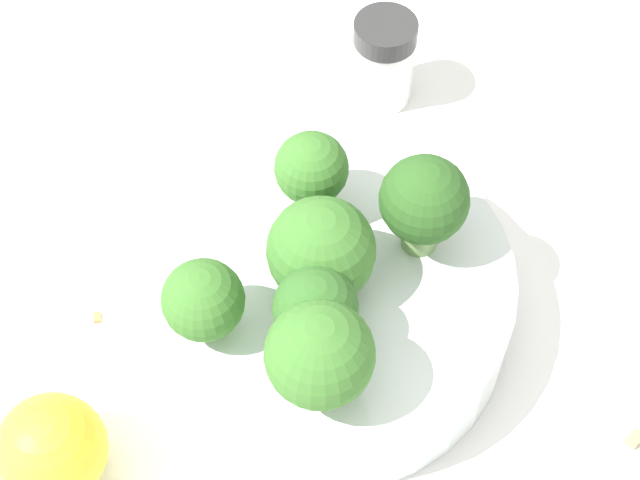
{
  "coord_description": "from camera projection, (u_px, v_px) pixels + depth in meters",
  "views": [
    {
      "loc": [
        0.03,
        0.31,
        0.53
      ],
      "look_at": [
        0.0,
        0.0,
        0.08
      ],
      "focal_mm": 60.0,
      "sensor_mm": 36.0,
      "label": 1
    }
  ],
  "objects": [
    {
      "name": "almond_crumb_2",
      "position": [
        97.0,
        316.0,
        0.62
      ],
      "size": [
        0.0,
        0.01,
        0.01
      ],
      "primitive_type": "cube",
      "rotation": [
        0.0,
        0.0,
        1.57
      ],
      "color": "olive",
      "rests_on": "ground_plane"
    },
    {
      "name": "ground_plane",
      "position": [
        320.0,
        319.0,
        0.62
      ],
      "size": [
        3.0,
        3.0,
        0.0
      ],
      "primitive_type": "plane",
      "color": "white"
    },
    {
      "name": "broccoli_floret_2",
      "position": [
        316.0,
        310.0,
        0.53
      ],
      "size": [
        0.04,
        0.04,
        0.06
      ],
      "color": "#84AD66",
      "rests_on": "bowl"
    },
    {
      "name": "broccoli_floret_4",
      "position": [
        203.0,
        301.0,
        0.54
      ],
      "size": [
        0.04,
        0.04,
        0.05
      ],
      "color": "#84AD66",
      "rests_on": "bowl"
    },
    {
      "name": "lemon_wedge",
      "position": [
        52.0,
        448.0,
        0.54
      ],
      "size": [
        0.06,
        0.06,
        0.06
      ],
      "primitive_type": "sphere",
      "color": "yellow",
      "rests_on": "ground_plane"
    },
    {
      "name": "almond_crumb_0",
      "position": [
        361.0,
        149.0,
        0.69
      ],
      "size": [
        0.01,
        0.01,
        0.01
      ],
      "primitive_type": "cube",
      "rotation": [
        0.0,
        0.0,
        3.49
      ],
      "color": "olive",
      "rests_on": "ground_plane"
    },
    {
      "name": "broccoli_floret_1",
      "position": [
        328.0,
        251.0,
        0.55
      ],
      "size": [
        0.06,
        0.06,
        0.06
      ],
      "color": "#8EB770",
      "rests_on": "bowl"
    },
    {
      "name": "bowl",
      "position": [
        320.0,
        297.0,
        0.6
      ],
      "size": [
        0.21,
        0.21,
        0.05
      ],
      "primitive_type": "cylinder",
      "color": "silver",
      "rests_on": "ground_plane"
    },
    {
      "name": "broccoli_floret_0",
      "position": [
        308.0,
        171.0,
        0.58
      ],
      "size": [
        0.04,
        0.04,
        0.06
      ],
      "color": "#8EB770",
      "rests_on": "bowl"
    },
    {
      "name": "almond_crumb_3",
      "position": [
        636.0,
        437.0,
        0.57
      ],
      "size": [
        0.01,
        0.01,
        0.01
      ],
      "primitive_type": "cube",
      "rotation": [
        0.0,
        0.0,
        3.85
      ],
      "color": "tan",
      "rests_on": "ground_plane"
    },
    {
      "name": "broccoli_floret_5",
      "position": [
        320.0,
        356.0,
        0.51
      ],
      "size": [
        0.05,
        0.05,
        0.06
      ],
      "color": "#8EB770",
      "rests_on": "bowl"
    },
    {
      "name": "broccoli_floret_3",
      "position": [
        424.0,
        202.0,
        0.56
      ],
      "size": [
        0.05,
        0.05,
        0.06
      ],
      "color": "#7A9E5B",
      "rests_on": "bowl"
    },
    {
      "name": "pepper_shaker",
      "position": [
        384.0,
        60.0,
        0.69
      ],
      "size": [
        0.04,
        0.04,
        0.06
      ],
      "color": "silver",
      "rests_on": "ground_plane"
    }
  ]
}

